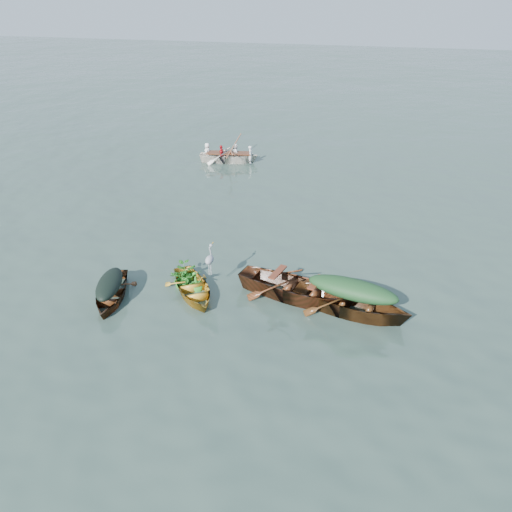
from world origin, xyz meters
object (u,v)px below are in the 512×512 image
Objects in this scene: green_tarp_boat at (350,313)px; yellow_dinghy at (193,295)px; open_wooden_boat at (296,299)px; heron at (210,264)px; dark_covered_boat at (112,299)px; rowed_boat at (229,162)px.

yellow_dinghy is at bearing 104.61° from green_tarp_boat.
yellow_dinghy is 0.62× the size of open_wooden_boat.
heron reaches higher than yellow_dinghy.
dark_covered_boat is 3.38× the size of heron.
rowed_boat is (-2.84, 11.84, 0.00)m from yellow_dinghy.
open_wooden_boat is (2.87, 0.58, 0.00)m from yellow_dinghy.
green_tarp_boat reaches higher than dark_covered_boat.
yellow_dinghy is at bearing 4.85° from dark_covered_boat.
yellow_dinghy is 4.44m from green_tarp_boat.
dark_covered_boat is 12.70m from rowed_boat.
yellow_dinghy is 2.93m from open_wooden_boat.
yellow_dinghy is 2.29m from dark_covered_boat.
green_tarp_boat is at bearing -34.83° from yellow_dinghy.
yellow_dinghy is 0.67× the size of green_tarp_boat.
green_tarp_boat reaches higher than yellow_dinghy.
yellow_dinghy is 3.22× the size of heron.
heron is at bearing 9.08° from dark_covered_boat.
open_wooden_boat is 1.18× the size of rowed_boat.
green_tarp_boat is 4.84× the size of heron.
rowed_boat is (-7.27, 11.57, 0.00)m from green_tarp_boat.
green_tarp_boat is 1.59m from open_wooden_boat.
yellow_dinghy is 0.95× the size of dark_covered_boat.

